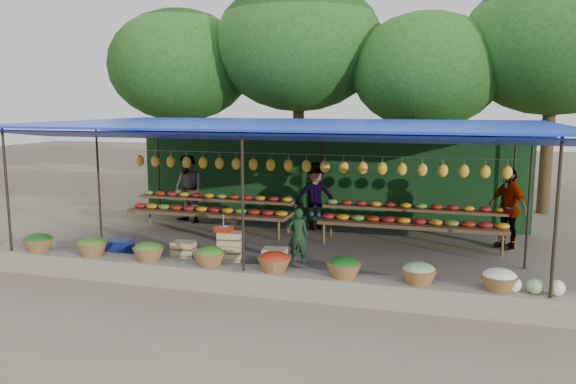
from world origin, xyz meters
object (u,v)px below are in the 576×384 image
(crate_counter, at_px, (229,255))
(blue_crate_front, at_px, (57,260))
(vendor_seated, at_px, (298,236))
(weighing_scale, at_px, (224,227))
(blue_crate_back, at_px, (119,247))

(crate_counter, xyz_separation_m, blue_crate_front, (-3.36, -0.76, -0.16))
(crate_counter, relative_size, blue_crate_front, 4.61)
(vendor_seated, bearing_deg, weighing_scale, 21.94)
(vendor_seated, bearing_deg, blue_crate_back, -5.80)
(vendor_seated, distance_m, blue_crate_front, 4.81)
(crate_counter, xyz_separation_m, vendor_seated, (1.15, 0.86, 0.26))
(crate_counter, relative_size, vendor_seated, 2.07)
(weighing_scale, distance_m, blue_crate_front, 3.41)
(weighing_scale, bearing_deg, blue_crate_back, 171.13)
(blue_crate_back, bearing_deg, blue_crate_front, -116.54)
(crate_counter, distance_m, blue_crate_front, 3.45)
(vendor_seated, distance_m, blue_crate_back, 3.92)
(weighing_scale, distance_m, vendor_seated, 1.55)
(vendor_seated, xyz_separation_m, blue_crate_back, (-3.88, -0.45, -0.41))
(weighing_scale, relative_size, blue_crate_back, 0.63)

